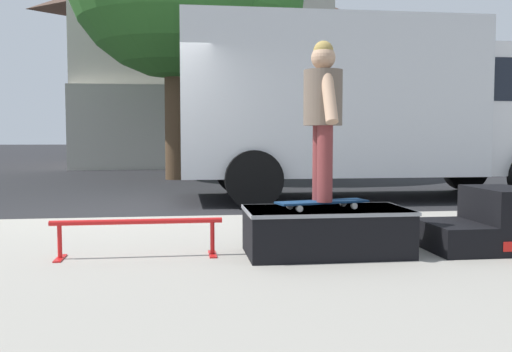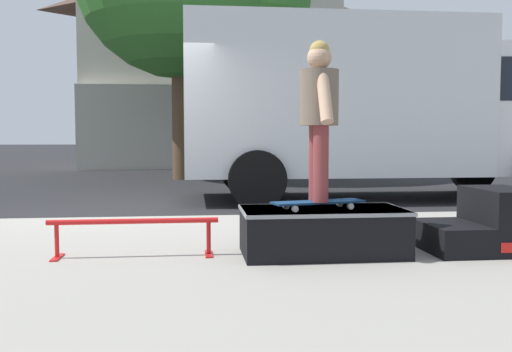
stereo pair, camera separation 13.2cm
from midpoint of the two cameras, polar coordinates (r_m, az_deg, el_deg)
The scene contains 9 objects.
ground_plane at distance 7.64m, azimuth -13.95°, elevation -4.42°, with size 140.00×140.00×0.00m, color black.
sidewalk_slab at distance 4.71m, azimuth -18.03°, elevation -9.04°, with size 50.00×5.00×0.12m, color gray.
skate_box at distance 4.77m, azimuth 6.32°, elevation -5.42°, with size 1.36×0.72×0.39m.
kicker_ramp at distance 5.29m, azimuth 21.61°, elevation -4.55°, with size 0.89×0.73×0.54m.
grind_rail at distance 4.74m, azimuth -12.71°, elevation -5.23°, with size 1.39×0.28×0.31m.
skateboard at distance 4.68m, azimuth 5.90°, elevation -2.67°, with size 0.81×0.38×0.07m.
skater_kid at distance 4.65m, azimuth 5.97°, elevation 6.91°, with size 0.32×0.67×1.30m.
box_truck at distance 10.31m, azimuth 11.80°, elevation 7.25°, with size 6.91×2.63×3.05m.
house_behind at distance 23.21m, azimuth -5.74°, elevation 11.78°, with size 9.54×8.22×8.40m.
Camera 1 is at (0.78, -7.50, 1.11)m, focal length 39.55 mm.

